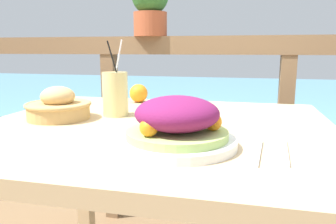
{
  "coord_description": "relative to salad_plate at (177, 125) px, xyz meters",
  "views": [
    {
      "loc": [
        0.26,
        -0.92,
        0.96
      ],
      "look_at": [
        0.07,
        -0.11,
        0.8
      ],
      "focal_mm": 35.0,
      "sensor_mm": 36.0,
      "label": 1
    }
  ],
  "objects": [
    {
      "name": "patio_table",
      "position": [
        -0.11,
        0.21,
        -0.14
      ],
      "size": [
        1.05,
        0.94,
        0.74
      ],
      "color": "tan",
      "rests_on": "ground_plane"
    },
    {
      "name": "railing_fence",
      "position": [
        -0.11,
        0.94,
        -0.05
      ],
      "size": [
        2.8,
        0.08,
        1.02
      ],
      "color": "brown",
      "rests_on": "ground_plane"
    },
    {
      "name": "sea_backdrop",
      "position": [
        -0.11,
        3.44,
        -0.57
      ],
      "size": [
        12.0,
        4.0,
        0.44
      ],
      "color": "#568EA8",
      "rests_on": "ground_plane"
    },
    {
      "name": "salad_plate",
      "position": [
        0.0,
        0.0,
        0.0
      ],
      "size": [
        0.27,
        0.27,
        0.12
      ],
      "color": "white",
      "rests_on": "patio_table"
    },
    {
      "name": "drink_glass",
      "position": [
        -0.27,
        0.3,
        0.02
      ],
      "size": [
        0.08,
        0.08,
        0.25
      ],
      "color": "#DBCC7F",
      "rests_on": "patio_table"
    },
    {
      "name": "bread_basket",
      "position": [
        -0.43,
        0.21,
        -0.01
      ],
      "size": [
        0.21,
        0.21,
        0.1
      ],
      "color": "tan",
      "rests_on": "patio_table"
    },
    {
      "name": "potted_plant",
      "position": [
        -0.33,
        0.94,
        0.38
      ],
      "size": [
        0.18,
        0.18,
        0.29
      ],
      "color": "#A34C2D",
      "rests_on": "railing_fence"
    },
    {
      "name": "fork",
      "position": [
        0.18,
        -0.01,
        -0.05
      ],
      "size": [
        0.03,
        0.18,
        0.0
      ],
      "color": "silver",
      "rests_on": "patio_table"
    },
    {
      "name": "knife",
      "position": [
        0.23,
        0.0,
        -0.05
      ],
      "size": [
        0.03,
        0.18,
        0.0
      ],
      "color": "silver",
      "rests_on": "patio_table"
    },
    {
      "name": "orange_near_basket",
      "position": [
        -0.29,
        0.59,
        -0.01
      ],
      "size": [
        0.08,
        0.08,
        0.08
      ],
      "color": "orange",
      "rests_on": "patio_table"
    }
  ]
}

